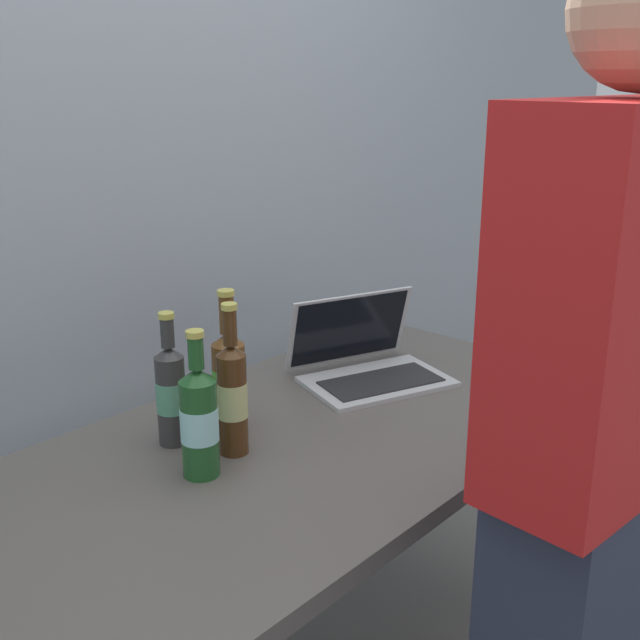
{
  "coord_description": "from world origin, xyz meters",
  "views": [
    {
      "loc": [
        -1.13,
        -1.07,
        1.5
      ],
      "look_at": [
        0.07,
        0.0,
        0.99
      ],
      "focal_mm": 43.88,
      "sensor_mm": 36.0,
      "label": 1
    }
  ],
  "objects_px": {
    "laptop": "(367,361)",
    "beer_bottle_brown": "(171,392)",
    "beer_bottle_green": "(199,420)",
    "beer_bottle_dark": "(229,378)",
    "beer_bottle_amber": "(232,395)",
    "person_figure": "(596,466)"
  },
  "relations": [
    {
      "from": "beer_bottle_brown",
      "to": "beer_bottle_green",
      "type": "bearing_deg",
      "value": -108.48
    },
    {
      "from": "laptop",
      "to": "beer_bottle_green",
      "type": "relative_size",
      "value": 1.46
    },
    {
      "from": "beer_bottle_green",
      "to": "beer_bottle_brown",
      "type": "distance_m",
      "value": 0.16
    },
    {
      "from": "beer_bottle_brown",
      "to": "person_figure",
      "type": "xyz_separation_m",
      "value": [
        0.2,
        -0.83,
        0.04
      ]
    },
    {
      "from": "beer_bottle_green",
      "to": "person_figure",
      "type": "height_order",
      "value": "person_figure"
    },
    {
      "from": "beer_bottle_green",
      "to": "beer_bottle_brown",
      "type": "relative_size",
      "value": 1.02
    },
    {
      "from": "laptop",
      "to": "beer_bottle_amber",
      "type": "relative_size",
      "value": 1.35
    },
    {
      "from": "beer_bottle_green",
      "to": "beer_bottle_dark",
      "type": "bearing_deg",
      "value": 31.61
    },
    {
      "from": "beer_bottle_dark",
      "to": "beer_bottle_amber",
      "type": "height_order",
      "value": "beer_bottle_amber"
    },
    {
      "from": "beer_bottle_green",
      "to": "beer_bottle_amber",
      "type": "distance_m",
      "value": 0.11
    },
    {
      "from": "beer_bottle_amber",
      "to": "person_figure",
      "type": "distance_m",
      "value": 0.72
    },
    {
      "from": "beer_bottle_amber",
      "to": "beer_bottle_brown",
      "type": "xyz_separation_m",
      "value": [
        -0.06,
        0.13,
        -0.01
      ]
    },
    {
      "from": "beer_bottle_green",
      "to": "beer_bottle_brown",
      "type": "bearing_deg",
      "value": 71.52
    },
    {
      "from": "beer_bottle_dark",
      "to": "beer_bottle_brown",
      "type": "height_order",
      "value": "beer_bottle_dark"
    },
    {
      "from": "beer_bottle_green",
      "to": "person_figure",
      "type": "relative_size",
      "value": 0.17
    },
    {
      "from": "laptop",
      "to": "beer_bottle_brown",
      "type": "bearing_deg",
      "value": 172.41
    },
    {
      "from": "beer_bottle_amber",
      "to": "person_figure",
      "type": "xyz_separation_m",
      "value": [
        0.15,
        -0.7,
        0.03
      ]
    },
    {
      "from": "beer_bottle_green",
      "to": "beer_bottle_brown",
      "type": "xyz_separation_m",
      "value": [
        0.05,
        0.15,
        -0.0
      ]
    },
    {
      "from": "beer_bottle_dark",
      "to": "beer_bottle_green",
      "type": "height_order",
      "value": "beer_bottle_dark"
    },
    {
      "from": "laptop",
      "to": "beer_bottle_amber",
      "type": "height_order",
      "value": "beer_bottle_amber"
    },
    {
      "from": "beer_bottle_green",
      "to": "beer_bottle_amber",
      "type": "bearing_deg",
      "value": 11.51
    },
    {
      "from": "laptop",
      "to": "person_figure",
      "type": "bearing_deg",
      "value": -116.04
    }
  ]
}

